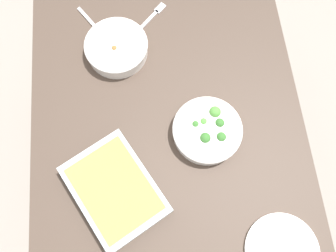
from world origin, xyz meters
The scene contains 8 objects.
ground_plane centered at (0.00, 0.00, 0.00)m, with size 6.00×6.00×0.00m, color #9E9389.
dining_table centered at (0.00, 0.00, 0.65)m, with size 1.20×0.90×0.74m.
stew_bowl centered at (0.29, 0.15, 0.77)m, with size 0.22×0.22×0.06m.
broccoli_bowl centered at (-0.04, -0.12, 0.77)m, with size 0.22×0.22×0.07m.
baking_dish centered at (-0.20, 0.18, 0.77)m, with size 0.37×0.34×0.06m.
side_plate centered at (-0.42, -0.29, 0.75)m, with size 0.22×0.22×0.01m, color white.
spoon_by_stew centered at (0.40, 0.22, 0.74)m, with size 0.16×0.11×0.01m.
fork_on_table centered at (0.42, 0.02, 0.74)m, with size 0.14×0.14×0.01m.
Camera 1 is at (-0.34, 0.04, 1.82)m, focal length 36.77 mm.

